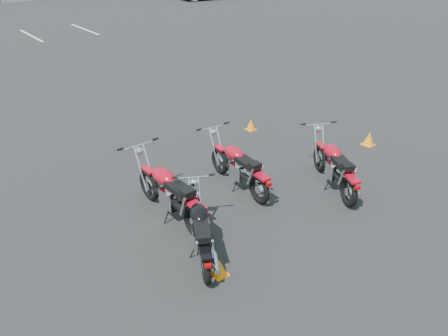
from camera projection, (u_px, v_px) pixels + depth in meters
ground at (235, 212)px, 8.49m from camera, size 120.00×120.00×0.00m
motorcycle_front_red at (171, 193)px, 8.10m from camera, size 0.91×2.34×1.15m
motorcycle_second_black at (201, 231)px, 7.18m from camera, size 1.30×1.92×0.98m
motorcycle_third_red at (239, 167)px, 9.11m from camera, size 0.84×2.17×1.06m
motorcycle_rear_red at (335, 167)px, 9.11m from camera, size 1.38×2.10×1.07m
training_cone_near at (251, 124)px, 12.03m from camera, size 0.26×0.26×0.31m
training_cone_far at (369, 138)px, 11.15m from camera, size 0.29×0.29×0.35m
training_cone_extra at (219, 267)px, 6.85m from camera, size 0.25×0.25×0.29m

